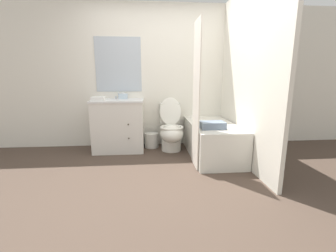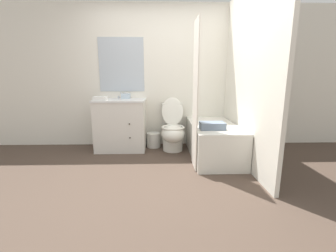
{
  "view_description": "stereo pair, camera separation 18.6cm",
  "coord_description": "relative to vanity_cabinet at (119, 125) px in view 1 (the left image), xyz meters",
  "views": [
    {
      "loc": [
        -0.21,
        -2.59,
        1.23
      ],
      "look_at": [
        0.08,
        0.69,
        0.53
      ],
      "focal_mm": 24.0,
      "sensor_mm": 36.0,
      "label": 1
    },
    {
      "loc": [
        -0.02,
        -2.61,
        1.23
      ],
      "look_at": [
        0.08,
        0.69,
        0.53
      ],
      "focal_mm": 24.0,
      "sensor_mm": 36.0,
      "label": 2
    }
  ],
  "objects": [
    {
      "name": "ground_plane",
      "position": [
        0.72,
        -1.24,
        -0.45
      ],
      "size": [
        14.0,
        14.0,
        0.0
      ],
      "primitive_type": "plane",
      "color": "#47382D"
    },
    {
      "name": "wall_back",
      "position": [
        0.72,
        0.31,
        0.81
      ],
      "size": [
        8.0,
        0.06,
        2.5
      ],
      "color": "white",
      "rests_on": "ground_plane"
    },
    {
      "name": "wall_right",
      "position": [
        1.9,
        -0.48,
        0.8
      ],
      "size": [
        0.05,
        2.53,
        2.5
      ],
      "color": "white",
      "rests_on": "ground_plane"
    },
    {
      "name": "vanity_cabinet",
      "position": [
        0.0,
        0.0,
        0.0
      ],
      "size": [
        0.85,
        0.61,
        0.88
      ],
      "color": "silver",
      "rests_on": "ground_plane"
    },
    {
      "name": "sink_faucet",
      "position": [
        -0.0,
        0.17,
        0.46
      ],
      "size": [
        0.14,
        0.12,
        0.12
      ],
      "color": "silver",
      "rests_on": "vanity_cabinet"
    },
    {
      "name": "toilet",
      "position": [
        0.9,
        -0.08,
        -0.1
      ],
      "size": [
        0.4,
        0.7,
        0.9
      ],
      "color": "silver",
      "rests_on": "ground_plane"
    },
    {
      "name": "bathtub",
      "position": [
        1.52,
        -0.42,
        -0.18
      ],
      "size": [
        0.69,
        1.42,
        0.53
      ],
      "color": "silver",
      "rests_on": "ground_plane"
    },
    {
      "name": "shower_curtain",
      "position": [
        1.16,
        -0.83,
        0.54
      ],
      "size": [
        0.02,
        0.41,
        1.96
      ],
      "color": "silver",
      "rests_on": "ground_plane"
    },
    {
      "name": "wastebasket",
      "position": [
        0.56,
        0.1,
        -0.32
      ],
      "size": [
        0.25,
        0.25,
        0.26
      ],
      "color": "silver",
      "rests_on": "ground_plane"
    },
    {
      "name": "tissue_box",
      "position": [
        0.08,
        0.16,
        0.48
      ],
      "size": [
        0.15,
        0.13,
        0.11
      ],
      "color": "silver",
      "rests_on": "vanity_cabinet"
    },
    {
      "name": "hand_towel_folded",
      "position": [
        -0.29,
        -0.18,
        0.46
      ],
      "size": [
        0.2,
        0.16,
        0.06
      ],
      "color": "white",
      "rests_on": "vanity_cabinet"
    },
    {
      "name": "bath_towel_folded",
      "position": [
        1.42,
        -0.78,
        0.13
      ],
      "size": [
        0.34,
        0.23,
        0.1
      ],
      "color": "slate",
      "rests_on": "bathtub"
    }
  ]
}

